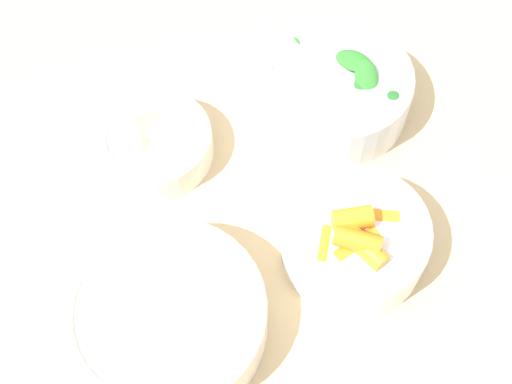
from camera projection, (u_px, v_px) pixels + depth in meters
ground_plane at (246, 380)px, 1.49m from camera, size 10.00×10.00×0.00m
dining_table at (240, 242)px, 0.90m from camera, size 1.19×1.06×0.78m
bowl_carrots at (355, 239)px, 0.75m from camera, size 0.15×0.15×0.08m
bowl_greens at (338, 90)px, 0.85m from camera, size 0.17×0.17×0.08m
bowl_beans_hotdog at (169, 318)px, 0.71m from camera, size 0.20×0.20×0.06m
bowl_cookies at (157, 143)px, 0.83m from camera, size 0.13×0.13×0.05m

